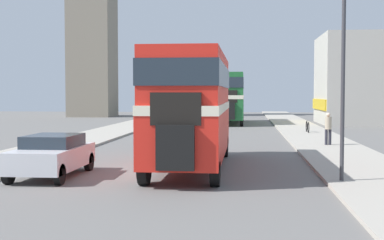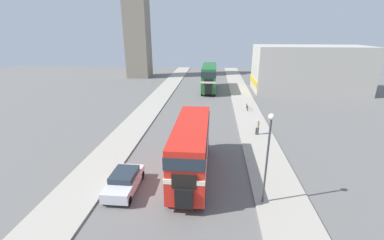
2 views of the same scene
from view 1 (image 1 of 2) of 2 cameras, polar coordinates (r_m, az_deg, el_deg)
ground_plane at (r=18.17m, az=-2.57°, el=-5.76°), size 120.00×120.00×0.00m
sidewalk_right at (r=18.45m, az=18.76°, el=-5.59°), size 3.50×120.00×0.12m
double_decker_bus at (r=19.32m, az=-0.01°, el=2.03°), size 2.41×9.38×4.10m
bus_distant at (r=48.43m, az=4.08°, el=2.76°), size 2.44×10.40×4.48m
car_parked_near at (r=18.05m, az=-14.70°, el=-3.60°), size 1.77×3.91×1.37m
pedestrian_walking at (r=27.85m, az=14.33°, el=-0.70°), size 0.33×0.33×1.63m
bicycle_on_pavement at (r=36.68m, az=12.22°, el=-0.71°), size 0.05×1.76×0.78m
street_lamp at (r=16.52m, az=15.84°, el=7.03°), size 0.36×0.36×5.86m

